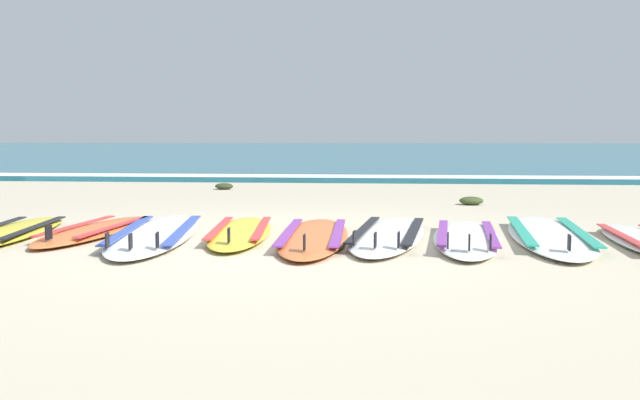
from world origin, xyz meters
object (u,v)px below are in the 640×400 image
(surfboard_5, at_px, (388,234))
(surfboard_6, at_px, (466,237))
(surfboard_1, at_px, (96,230))
(surfboard_4, at_px, (314,236))
(surfboard_2, at_px, (156,233))
(surfboard_3, at_px, (240,232))
(surfboard_7, at_px, (549,235))
(surfboard_0, at_px, (13,232))

(surfboard_5, height_order, surfboard_6, same)
(surfboard_1, relative_size, surfboard_4, 0.88)
(surfboard_2, xyz_separation_m, surfboard_3, (0.70, 0.16, -0.00))
(surfboard_3, bearing_deg, surfboard_2, -167.04)
(surfboard_6, bearing_deg, surfboard_7, 17.37)
(surfboard_5, relative_size, surfboard_7, 0.92)
(surfboard_3, relative_size, surfboard_5, 0.87)
(surfboard_5, xyz_separation_m, surfboard_7, (1.36, 0.10, -0.00))
(surfboard_0, height_order, surfboard_6, same)
(surfboard_5, xyz_separation_m, surfboard_6, (0.64, -0.13, 0.00))
(surfboard_1, xyz_separation_m, surfboard_3, (1.30, 0.01, -0.00))
(surfboard_5, bearing_deg, surfboard_7, 4.10)
(surfboard_0, distance_m, surfboard_3, 1.99)
(surfboard_6, xyz_separation_m, surfboard_7, (0.72, 0.22, -0.00))
(surfboard_0, bearing_deg, surfboard_6, 0.15)
(surfboard_0, xyz_separation_m, surfboard_3, (1.98, 0.16, -0.00))
(surfboard_7, bearing_deg, surfboard_2, -176.03)
(surfboard_3, relative_size, surfboard_7, 0.80)
(surfboard_2, relative_size, surfboard_3, 1.26)
(surfboard_5, height_order, surfboard_7, same)
(surfboard_6, relative_size, surfboard_7, 0.84)
(surfboard_0, bearing_deg, surfboard_1, 12.82)
(surfboard_1, height_order, surfboard_5, same)
(surfboard_1, bearing_deg, surfboard_4, -5.50)
(surfboard_4, height_order, surfboard_6, same)
(surfboard_5, bearing_deg, surfboard_0, -177.59)
(surfboard_5, bearing_deg, surfboard_6, -11.27)
(surfboard_0, distance_m, surfboard_4, 2.64)
(surfboard_3, relative_size, surfboard_6, 0.96)
(surfboard_0, bearing_deg, surfboard_5, 2.41)
(surfboard_3, height_order, surfboard_7, same)
(surfboard_2, relative_size, surfboard_6, 1.21)
(surfboard_1, bearing_deg, surfboard_3, 0.36)
(surfboard_5, distance_m, surfboard_6, 0.65)
(surfboard_4, bearing_deg, surfboard_1, 174.50)
(surfboard_2, xyz_separation_m, surfboard_6, (2.62, 0.01, 0.00))
(surfboard_0, height_order, surfboard_2, same)
(surfboard_0, relative_size, surfboard_5, 0.89)
(surfboard_4, bearing_deg, surfboard_2, 178.49)
(surfboard_2, xyz_separation_m, surfboard_7, (3.34, 0.23, -0.00))
(surfboard_2, bearing_deg, surfboard_4, -1.51)
(surfboard_2, bearing_deg, surfboard_7, 3.97)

